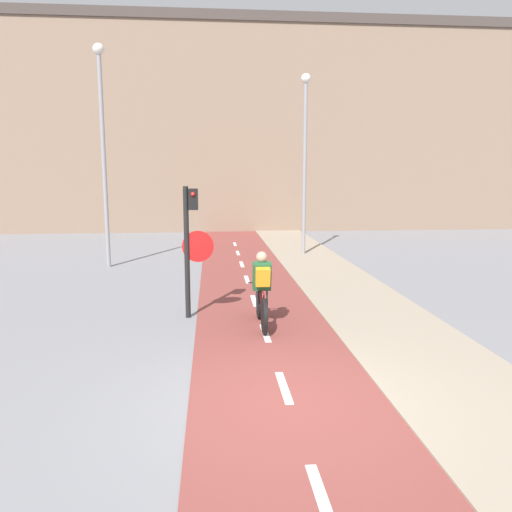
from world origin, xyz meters
TOP-DOWN VIEW (x-y plane):
  - ground_plane at (0.00, 0.00)m, footprint 120.00×120.00m
  - bike_lane at (0.00, 0.01)m, footprint 2.69×60.00m
  - sidewalk_strip at (2.55, 0.00)m, footprint 2.40×60.00m
  - building_row_background at (0.00, 22.99)m, footprint 60.00×5.20m
  - traffic_light_pole at (-1.44, 4.29)m, footprint 0.67×0.25m
  - street_lamp_far at (-4.45, 10.57)m, footprint 0.36×0.36m
  - street_lamp_sidewalk at (2.48, 12.46)m, footprint 0.36×0.36m
  - cyclist_near at (-0.02, 3.47)m, footprint 0.46×1.78m

SIDE VIEW (x-z plane):
  - ground_plane at x=0.00m, z-range 0.00..0.00m
  - bike_lane at x=0.00m, z-range 0.00..0.02m
  - sidewalk_strip at x=2.55m, z-range 0.00..0.05m
  - cyclist_near at x=-0.02m, z-range -0.05..1.50m
  - traffic_light_pole at x=-1.44m, z-range 0.35..3.16m
  - street_lamp_sidewalk at x=2.48m, z-range 0.75..7.43m
  - street_lamp_far at x=-4.45m, z-range 0.77..7.87m
  - building_row_background at x=0.00m, z-range 0.01..11.24m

